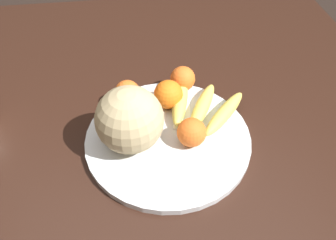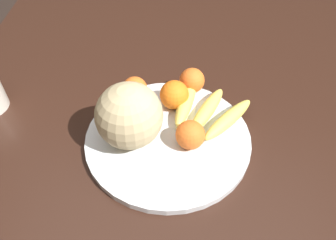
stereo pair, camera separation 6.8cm
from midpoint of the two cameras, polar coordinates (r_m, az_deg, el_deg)
kitchen_table at (r=0.78m, az=4.75°, el=-8.98°), size 1.44×1.17×0.74m
fruit_bowl at (r=0.72m, az=2.69°, el=-3.29°), size 0.36×0.36×0.02m
melon at (r=0.66m, az=-3.88°, el=0.60°), size 0.14×0.14×0.14m
banana_bunch at (r=0.75m, az=9.25°, el=1.41°), size 0.20×0.20×0.03m
orange_front_left at (r=0.81m, az=6.61°, el=6.74°), size 0.06×0.06×0.06m
orange_front_right at (r=0.68m, az=6.73°, el=-2.48°), size 0.06×0.06×0.06m
orange_mid_center at (r=0.76m, az=3.67°, el=4.28°), size 0.07×0.07×0.07m
orange_back_left at (r=0.78m, az=-3.33°, el=5.25°), size 0.06×0.06×0.06m
produce_tag at (r=0.76m, az=5.69°, el=0.74°), size 0.10×0.05×0.00m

